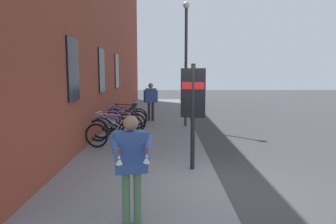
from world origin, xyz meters
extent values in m
plane|color=#38383A|center=(6.00, -1.00, 0.00)|extent=(60.00, 60.00, 0.00)
cube|color=slate|center=(8.00, 1.75, 0.06)|extent=(24.00, 3.50, 0.12)
cube|color=brown|center=(9.00, 3.80, 4.64)|extent=(22.00, 0.60, 9.28)
cube|color=black|center=(2.00, 3.48, 2.40)|extent=(0.90, 0.06, 1.60)
cube|color=black|center=(5.50, 3.48, 2.40)|extent=(0.90, 0.06, 1.60)
cube|color=black|center=(9.00, 3.48, 2.40)|extent=(0.90, 0.06, 1.60)
torus|color=black|center=(3.03, 3.16, 0.48)|extent=(0.20, 0.72, 0.72)
torus|color=black|center=(2.83, 2.13, 0.48)|extent=(0.20, 0.72, 0.72)
cylinder|color=#1E4CA5|center=(2.93, 2.62, 0.76)|extent=(0.24, 1.00, 0.58)
cylinder|color=#1E4CA5|center=(2.94, 2.70, 1.00)|extent=(0.20, 0.84, 0.09)
cylinder|color=#1E4CA5|center=(2.84, 2.21, 0.73)|extent=(0.07, 0.19, 0.51)
cube|color=black|center=(2.86, 2.28, 1.02)|extent=(0.14, 0.22, 0.06)
cylinder|color=#1E4CA5|center=(3.02, 3.11, 1.08)|extent=(0.48, 0.12, 0.02)
torus|color=black|center=(3.85, 3.30, 0.48)|extent=(0.21, 0.72, 0.72)
torus|color=black|center=(3.63, 2.27, 0.48)|extent=(0.21, 0.72, 0.72)
cylinder|color=silver|center=(3.73, 2.76, 0.76)|extent=(0.25, 1.00, 0.58)
cylinder|color=silver|center=(3.75, 2.84, 1.00)|extent=(0.21, 0.84, 0.09)
cylinder|color=silver|center=(3.64, 2.35, 0.73)|extent=(0.07, 0.19, 0.51)
cube|color=black|center=(3.66, 2.42, 1.02)|extent=(0.14, 0.22, 0.06)
cylinder|color=silver|center=(3.84, 3.25, 1.08)|extent=(0.47, 0.12, 0.02)
torus|color=black|center=(4.31, 3.27, 0.48)|extent=(0.29, 0.70, 0.72)
torus|color=black|center=(4.65, 2.27, 0.48)|extent=(0.29, 0.70, 0.72)
cylinder|color=#8C338C|center=(4.49, 2.75, 0.76)|extent=(0.36, 0.97, 0.58)
cylinder|color=#8C338C|center=(4.46, 2.82, 1.00)|extent=(0.31, 0.82, 0.09)
cylinder|color=#8C338C|center=(4.62, 2.35, 0.73)|extent=(0.09, 0.19, 0.51)
cube|color=black|center=(4.60, 2.42, 1.02)|extent=(0.16, 0.22, 0.06)
cylinder|color=#8C338C|center=(4.33, 3.22, 1.08)|extent=(0.46, 0.18, 0.02)
torus|color=black|center=(5.41, 3.26, 0.48)|extent=(0.13, 0.72, 0.72)
torus|color=black|center=(5.32, 2.21, 0.48)|extent=(0.13, 0.72, 0.72)
cylinder|color=#1E4CA5|center=(5.36, 2.71, 0.76)|extent=(0.13, 1.02, 0.58)
cylinder|color=#1E4CA5|center=(5.37, 2.79, 1.00)|extent=(0.12, 0.85, 0.09)
cylinder|color=#1E4CA5|center=(5.32, 2.29, 0.73)|extent=(0.05, 0.19, 0.51)
cube|color=black|center=(5.33, 2.36, 1.02)|extent=(0.12, 0.21, 0.06)
cylinder|color=#1E4CA5|center=(5.41, 3.21, 1.08)|extent=(0.48, 0.07, 0.02)
torus|color=black|center=(5.94, 3.24, 0.48)|extent=(0.23, 0.71, 0.72)
torus|color=black|center=(6.19, 2.22, 0.48)|extent=(0.23, 0.71, 0.72)
cylinder|color=#B21E1E|center=(6.07, 2.71, 0.76)|extent=(0.28, 1.00, 0.58)
cylinder|color=#B21E1E|center=(6.05, 2.78, 1.00)|extent=(0.24, 0.84, 0.09)
cylinder|color=#B21E1E|center=(6.17, 2.30, 0.73)|extent=(0.08, 0.19, 0.51)
cube|color=black|center=(6.16, 2.37, 1.02)|extent=(0.14, 0.22, 0.06)
cylinder|color=#B21E1E|center=(5.95, 3.19, 1.08)|extent=(0.47, 0.14, 0.02)
torus|color=black|center=(6.84, 3.31, 0.48)|extent=(0.17, 0.72, 0.72)
torus|color=black|center=(7.00, 2.27, 0.48)|extent=(0.17, 0.72, 0.72)
cylinder|color=black|center=(6.92, 2.76, 0.76)|extent=(0.19, 1.01, 0.58)
cylinder|color=black|center=(6.91, 2.84, 1.00)|extent=(0.16, 0.85, 0.09)
cylinder|color=black|center=(6.99, 2.34, 0.73)|extent=(0.06, 0.19, 0.51)
cube|color=black|center=(6.97, 2.42, 1.02)|extent=(0.13, 0.21, 0.06)
cylinder|color=black|center=(6.85, 3.26, 1.08)|extent=(0.48, 0.10, 0.02)
cylinder|color=black|center=(0.95, 0.50, 1.32)|extent=(0.10, 0.10, 2.40)
cube|color=black|center=(0.95, 0.50, 1.87)|extent=(0.18, 0.56, 1.10)
cube|color=red|center=(0.95, 0.50, 2.03)|extent=(0.18, 0.50, 0.16)
cylinder|color=#26262D|center=(8.23, 1.91, 0.55)|extent=(0.12, 0.12, 0.85)
cylinder|color=#26262D|center=(8.25, 1.73, 0.55)|extent=(0.12, 0.12, 0.85)
cube|color=#334C8C|center=(8.24, 1.82, 1.29)|extent=(0.29, 0.52, 0.64)
sphere|color=#8C664C|center=(8.24, 1.82, 1.74)|extent=(0.23, 0.23, 0.23)
cylinder|color=#334C8C|center=(8.21, 2.10, 1.25)|extent=(0.10, 0.10, 0.57)
cylinder|color=#334C8C|center=(8.26, 1.54, 1.25)|extent=(0.10, 0.10, 0.57)
cylinder|color=#4C724C|center=(-1.66, 1.52, 0.51)|extent=(0.12, 0.12, 0.79)
cylinder|color=#4C724C|center=(-1.69, 1.68, 0.51)|extent=(0.12, 0.12, 0.79)
cube|color=#334C8C|center=(-1.67, 1.60, 1.20)|extent=(0.31, 0.49, 0.59)
sphere|color=#8C664C|center=(-1.67, 1.60, 1.62)|extent=(0.21, 0.21, 0.21)
cylinder|color=#334C8C|center=(-1.81, 1.35, 1.30)|extent=(0.43, 0.11, 0.33)
cone|color=white|center=(-2.00, 1.36, 1.21)|extent=(0.14, 0.11, 0.16)
cylinder|color=brown|center=(-2.00, 1.36, 1.31)|extent=(0.07, 0.05, 0.11)
cylinder|color=#334C8C|center=(-1.89, 1.79, 1.30)|extent=(0.43, 0.25, 0.33)
cone|color=white|center=(-2.06, 1.71, 1.21)|extent=(0.14, 0.11, 0.16)
cylinder|color=brown|center=(-2.06, 1.71, 1.31)|extent=(0.07, 0.05, 0.11)
cylinder|color=#333338|center=(6.86, 0.30, 2.50)|extent=(0.12, 0.12, 4.77)
sphere|color=silver|center=(6.86, 0.30, 5.01)|extent=(0.28, 0.28, 0.28)
camera|label=1|loc=(-5.99, 1.10, 2.32)|focal=33.27mm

